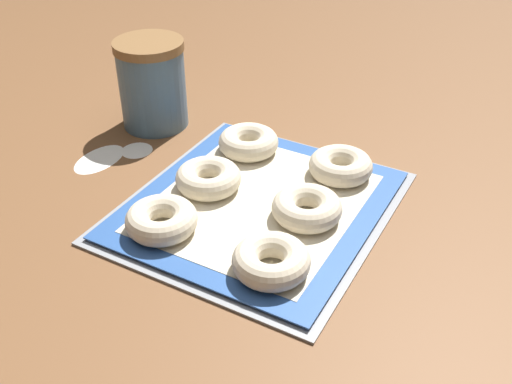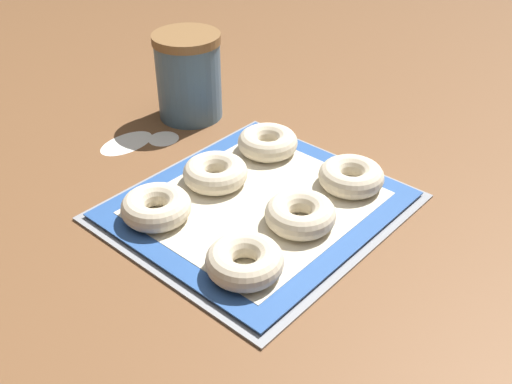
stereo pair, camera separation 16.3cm
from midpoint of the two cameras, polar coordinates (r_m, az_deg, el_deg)
The scene contains 12 objects.
ground_plane at distance 0.91m, azimuth -5.40°, elevation -2.37°, with size 2.80×2.80×0.00m, color brown.
baking_tray at distance 0.92m, azimuth -5.05°, elevation -1.61°, with size 0.41×0.38×0.01m.
baking_mat at distance 0.91m, azimuth -5.07°, elevation -1.34°, with size 0.39×0.35×0.00m.
bagel_front_left at distance 0.78m, azimuth -4.53°, elevation -6.97°, with size 0.10×0.10×0.04m.
bagel_front_center at distance 0.87m, azimuth -0.42°, elevation -1.86°, with size 0.10×0.10×0.04m.
bagel_front_right at distance 0.96m, azimuth 3.36°, elevation 2.24°, with size 0.10×0.10×0.04m.
bagel_back_left at distance 0.87m, azimuth -14.33°, elevation -2.93°, with size 0.10×0.10×0.04m.
bagel_back_center at distance 0.94m, azimuth -9.49°, elevation 1.02°, with size 0.10×0.10×0.04m.
bagel_back_right at distance 1.03m, azimuth -5.23°, elevation 4.51°, with size 0.10×0.10×0.04m.
flour_canister at distance 1.14m, azimuth -13.96°, elevation 9.79°, with size 0.13×0.13×0.16m.
flour_patch_near at distance 1.09m, azimuth -18.90°, elevation 2.79°, with size 0.11×0.06×0.00m.
flour_patch_far at distance 1.10m, azimuth -15.51°, elevation 3.66°, with size 0.06×0.06×0.00m.
Camera 1 is at (-0.64, -0.36, 0.55)m, focal length 42.00 mm.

